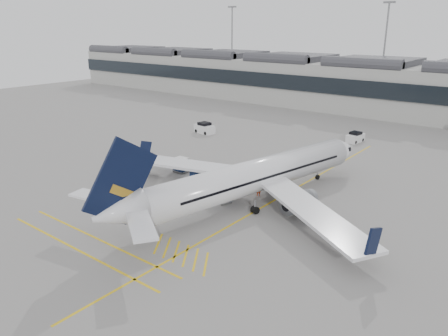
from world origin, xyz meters
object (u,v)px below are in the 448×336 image
Objects in this scene: pushback_tug at (170,192)px; belt_loader at (281,190)px; ramp_agent_b at (232,188)px; airliner_main at (252,177)px; ramp_agent_a at (259,190)px; baggage_cart_a at (223,193)px.

belt_loader is at bearing 16.62° from pushback_tug.
ramp_agent_b is 0.61× the size of pushback_tug.
airliner_main is 8.34× the size of belt_loader.
belt_loader is at bearing -154.54° from ramp_agent_b.
airliner_main is 10.28m from pushback_tug.
ramp_agent_a is (-1.90, -2.18, 0.26)m from belt_loader.
ramp_agent_b reaches higher than pushback_tug.
ramp_agent_a is 3.28m from ramp_agent_b.
airliner_main is 3.91m from baggage_cart_a.
airliner_main reaches higher than baggage_cart_a.
airliner_main is at bearing 2.41° from pushback_tug.
baggage_cart_a is (-4.12, -6.39, 0.54)m from belt_loader.
belt_loader is 2.91× the size of ramp_agent_b.
airliner_main reaches higher than pushback_tug.
ramp_agent_b is 7.57m from pushback_tug.
baggage_cart_a is 2.67m from ramp_agent_b.
pushback_tug is (-5.56, -5.12, -0.24)m from ramp_agent_b.
ramp_agent_a is at bearing -116.65° from belt_loader.
ramp_agent_a is at bearing -163.44° from ramp_agent_b.
airliner_main reaches higher than ramp_agent_b.
airliner_main reaches higher than belt_loader.
ramp_agent_a is 0.99× the size of ramp_agent_b.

